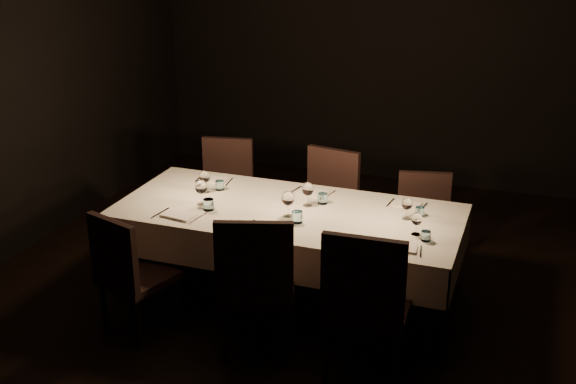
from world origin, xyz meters
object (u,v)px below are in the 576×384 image
(chair_near_left, at_px, (128,270))
(chair_near_right, at_px, (366,300))
(chair_near_center, at_px, (256,280))
(chair_far_center, at_px, (327,203))
(chair_far_left, at_px, (226,187))
(dining_table, at_px, (288,219))
(chair_far_right, at_px, (423,221))

(chair_near_left, relative_size, chair_near_right, 0.87)
(chair_near_center, bearing_deg, chair_far_center, -108.80)
(chair_far_center, bearing_deg, chair_near_center, -80.90)
(chair_near_center, xyz_separation_m, chair_near_right, (0.74, -0.02, 0.01))
(chair_near_right, height_order, chair_far_left, chair_near_right)
(chair_near_left, xyz_separation_m, chair_far_center, (0.95, 1.57, 0.02))
(chair_near_right, relative_size, chair_far_left, 1.12)
(dining_table, xyz_separation_m, chair_near_right, (0.79, -0.77, -0.11))
(chair_far_left, xyz_separation_m, chair_far_center, (0.97, -0.10, 0.02))
(chair_near_right, xyz_separation_m, chair_far_right, (0.09, 1.53, -0.09))
(dining_table, height_order, chair_far_right, chair_far_right)
(chair_near_left, bearing_deg, dining_table, -119.48)
(chair_far_right, bearing_deg, chair_far_center, 166.49)
(chair_near_right, bearing_deg, chair_far_left, -46.25)
(dining_table, relative_size, chair_far_left, 2.68)
(chair_far_center, bearing_deg, chair_far_left, -175.86)
(chair_near_right, height_order, chair_far_center, chair_near_right)
(dining_table, relative_size, chair_far_center, 2.59)
(chair_far_center, bearing_deg, dining_table, -85.21)
(chair_near_center, distance_m, chair_far_right, 1.72)
(chair_far_left, bearing_deg, chair_near_right, -55.06)
(chair_far_left, bearing_deg, chair_near_left, -100.29)
(chair_near_right, relative_size, chair_far_right, 1.21)
(chair_near_right, bearing_deg, chair_near_left, -0.91)
(chair_near_center, xyz_separation_m, chair_far_left, (-0.94, 1.61, -0.04))
(chair_far_left, relative_size, chair_far_right, 1.08)
(chair_far_right, bearing_deg, chair_far_left, 163.53)
(chair_far_center, bearing_deg, chair_near_left, -111.16)
(chair_near_left, bearing_deg, chair_near_center, -158.37)
(chair_near_right, bearing_deg, dining_table, -46.58)
(chair_far_left, height_order, chair_far_right, chair_far_left)
(chair_near_right, relative_size, chair_far_center, 1.08)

